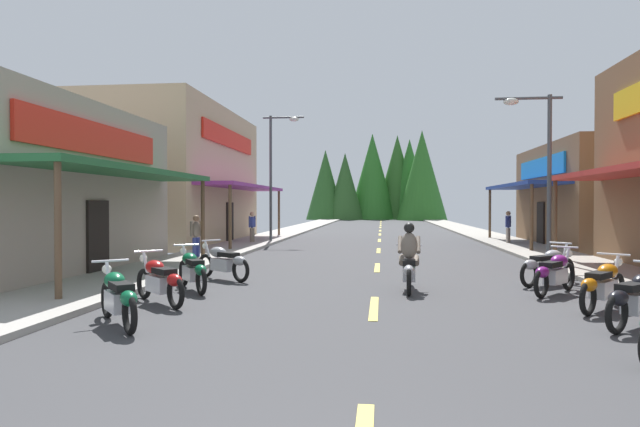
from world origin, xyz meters
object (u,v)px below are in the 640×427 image
(motorcycle_parked_right_4, at_px, (548,265))
(motorcycle_parked_left_0, at_px, (118,296))
(pedestrian_browsing, at_px, (252,226))
(streetlamp_left, at_px, (277,161))
(rider_cruising_lead, at_px, (409,262))
(motorcycle_parked_right_3, at_px, (555,272))
(motorcycle_parked_left_1, at_px, (160,280))
(motorcycle_parked_left_2, at_px, (192,270))
(streetlamp_right, at_px, (538,152))
(motorcycle_parked_right_2, at_px, (603,284))
(pedestrian_by_shop, at_px, (196,234))
(motorcycle_parked_left_3, at_px, (223,261))
(pedestrian_waiting, at_px, (508,225))
(motorcycle_parked_right_1, at_px, (638,298))

(motorcycle_parked_right_4, relative_size, motorcycle_parked_left_0, 1.01)
(motorcycle_parked_left_0, height_order, pedestrian_browsing, pedestrian_browsing)
(streetlamp_left, height_order, rider_cruising_lead, streetlamp_left)
(motorcycle_parked_right_3, height_order, motorcycle_parked_left_1, same)
(rider_cruising_lead, bearing_deg, motorcycle_parked_right_3, -89.28)
(motorcycle_parked_right_4, relative_size, motorcycle_parked_left_1, 1.05)
(motorcycle_parked_left_2, bearing_deg, motorcycle_parked_left_1, 142.77)
(streetlamp_left, xyz_separation_m, streetlamp_right, (10.54, -9.09, -0.56))
(motorcycle_parked_right_2, distance_m, motorcycle_parked_right_3, 1.82)
(motorcycle_parked_left_0, height_order, rider_cruising_lead, rider_cruising_lead)
(streetlamp_right, relative_size, pedestrian_by_shop, 3.47)
(rider_cruising_lead, distance_m, pedestrian_by_shop, 9.45)
(motorcycle_parked_right_2, distance_m, motorcycle_parked_left_3, 8.83)
(motorcycle_parked_left_3, bearing_deg, motorcycle_parked_right_3, -153.78)
(motorcycle_parked_left_1, xyz_separation_m, motorcycle_parked_left_2, (0.06, 1.68, 0.00))
(streetlamp_left, bearing_deg, streetlamp_right, -40.79)
(motorcycle_parked_left_2, xyz_separation_m, pedestrian_waiting, (10.48, 15.45, 0.48))
(motorcycle_parked_right_1, height_order, motorcycle_parked_left_0, same)
(streetlamp_right, xyz_separation_m, motorcycle_parked_left_0, (-9.36, -10.17, -3.21))
(motorcycle_parked_right_1, relative_size, motorcycle_parked_right_2, 0.96)
(motorcycle_parked_right_3, bearing_deg, motorcycle_parked_right_4, 28.18)
(rider_cruising_lead, bearing_deg, streetlamp_left, 24.78)
(motorcycle_parked_right_1, distance_m, motorcycle_parked_left_1, 8.54)
(motorcycle_parked_left_2, height_order, pedestrian_waiting, pedestrian_waiting)
(motorcycle_parked_right_2, bearing_deg, motorcycle_parked_right_1, -140.63)
(streetlamp_right, bearing_deg, streetlamp_left, 139.21)
(motorcycle_parked_left_1, xyz_separation_m, motorcycle_parked_left_3, (0.24, 3.51, 0.00))
(streetlamp_left, xyz_separation_m, pedestrian_by_shop, (-1.15, -8.97, -3.33))
(motorcycle_parked_right_1, xyz_separation_m, motorcycle_parked_right_4, (-0.05, 4.61, 0.00))
(streetlamp_left, bearing_deg, motorcycle_parked_left_3, -84.64)
(pedestrian_waiting, bearing_deg, streetlamp_left, 33.17)
(streetlamp_right, height_order, pedestrian_by_shop, streetlamp_right)
(pedestrian_waiting, bearing_deg, pedestrian_by_shop, 68.67)
(motorcycle_parked_right_1, xyz_separation_m, rider_cruising_lead, (-3.46, 3.35, 0.17))
(streetlamp_left, distance_m, motorcycle_parked_right_2, 19.85)
(streetlamp_right, relative_size, motorcycle_parked_right_2, 3.28)
(streetlamp_left, bearing_deg, pedestrian_browsing, -127.90)
(motorcycle_parked_right_3, height_order, motorcycle_parked_left_0, same)
(motorcycle_parked_left_2, relative_size, pedestrian_waiting, 1.08)
(motorcycle_parked_right_1, xyz_separation_m, pedestrian_browsing, (-10.51, 17.15, 0.45))
(streetlamp_right, relative_size, pedestrian_browsing, 3.43)
(pedestrian_browsing, bearing_deg, motorcycle_parked_left_2, -63.40)
(streetlamp_left, distance_m, pedestrian_browsing, 3.69)
(pedestrian_by_shop, bearing_deg, motorcycle_parked_right_1, -17.48)
(streetlamp_left, height_order, pedestrian_browsing, streetlamp_left)
(motorcycle_parked_left_2, distance_m, rider_cruising_lead, 4.97)
(motorcycle_parked_right_4, bearing_deg, motorcycle_parked_right_3, -139.85)
(motorcycle_parked_left_0, relative_size, motorcycle_parked_left_1, 1.05)
(motorcycle_parked_right_2, bearing_deg, motorcycle_parked_left_3, 108.97)
(streetlamp_right, xyz_separation_m, motorcycle_parked_left_1, (-9.49, -8.22, -3.21))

